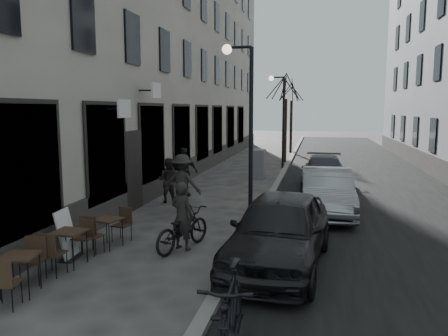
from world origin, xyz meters
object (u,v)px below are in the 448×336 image
at_px(bistro_set_c, 108,230).
at_px(utility_cabinet, 259,164).
at_px(pedestrian_mid, 182,184).
at_px(pedestrian_near, 169,180).
at_px(streetlamp_near, 245,114).
at_px(car_mid, 327,192).
at_px(tree_near, 286,86).
at_px(sign_board, 67,239).
at_px(bicycle, 182,229).
at_px(bistro_set_a, 20,271).
at_px(car_far, 324,172).
at_px(bistro_set_b, 69,244).
at_px(tree_far, 292,90).
at_px(moped, 230,322).
at_px(pedestrian_far, 183,172).
at_px(streetlamp_far, 280,111).
at_px(car_near, 280,230).

height_order(bistro_set_c, utility_cabinet, utility_cabinet).
bearing_deg(pedestrian_mid, pedestrian_near, -51.79).
height_order(streetlamp_near, car_mid, streetlamp_near).
height_order(tree_near, sign_board, tree_near).
relative_size(tree_near, bicycle, 3.02).
distance_m(bistro_set_a, car_far, 13.39).
bearing_deg(bistro_set_c, bistro_set_b, -86.70).
height_order(tree_far, bistro_set_a, tree_far).
relative_size(car_far, moped, 2.01).
bearing_deg(pedestrian_near, pedestrian_far, -93.45).
bearing_deg(bistro_set_b, pedestrian_near, 92.51).
bearing_deg(pedestrian_mid, pedestrian_far, -70.16).
bearing_deg(streetlamp_far, streetlamp_near, -90.00).
height_order(streetlamp_near, car_far, streetlamp_near).
xyz_separation_m(tree_near, utility_cabinet, (-0.70, -6.88, -3.97)).
distance_m(streetlamp_near, streetlamp_far, 12.00).
bearing_deg(streetlamp_near, bistro_set_c, -133.03).
distance_m(tree_near, car_mid, 14.22).
bearing_deg(streetlamp_far, car_mid, -77.30).
height_order(tree_far, pedestrian_far, tree_far).
relative_size(pedestrian_near, pedestrian_far, 0.85).
xyz_separation_m(bistro_set_c, moped, (3.83, -4.29, 0.24)).
bearing_deg(car_far, car_near, -95.69).
bearing_deg(sign_board, bistro_set_b, -59.47).
bearing_deg(car_mid, bicycle, -130.46).
bearing_deg(sign_board, car_mid, 38.17).
bearing_deg(tree_far, sign_board, -97.75).
xyz_separation_m(pedestrian_near, moped, (4.09, -9.41, -0.12)).
distance_m(pedestrian_mid, moped, 8.69).
distance_m(pedestrian_far, car_mid, 5.53).
height_order(bicycle, moped, moped).
distance_m(streetlamp_far, car_mid, 11.01).
distance_m(streetlamp_near, car_near, 4.36).
relative_size(bistro_set_b, pedestrian_mid, 0.82).
height_order(tree_far, pedestrian_mid, tree_far).
relative_size(sign_board, car_far, 0.24).
relative_size(utility_cabinet, car_mid, 0.32).
relative_size(pedestrian_mid, pedestrian_far, 1.00).
xyz_separation_m(tree_far, sign_board, (-3.39, -24.91, -4.22)).
height_order(sign_board, car_near, car_near).
height_order(bistro_set_b, bistro_set_c, bistro_set_b).
bearing_deg(car_far, pedestrian_far, -148.58).
bearing_deg(pedestrian_near, car_far, -136.02).
distance_m(bicycle, car_near, 2.43).
bearing_deg(car_far, tree_near, 105.11).
xyz_separation_m(sign_board, car_near, (4.62, 0.51, 0.33)).
relative_size(tree_near, car_mid, 1.32).
bearing_deg(bistro_set_a, car_far, 53.34).
bearing_deg(bicycle, streetlamp_near, -89.93).
relative_size(streetlamp_near, car_mid, 1.18).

